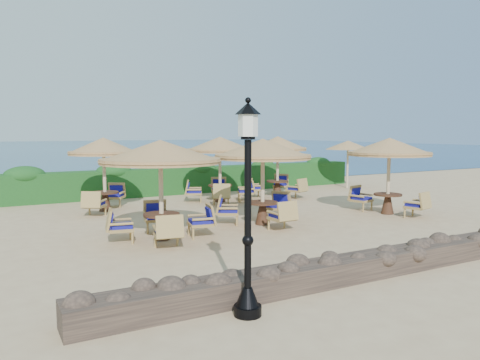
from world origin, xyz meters
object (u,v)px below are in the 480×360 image
Objects in this scene: cafe_set_5 at (278,155)px; cafe_set_1 at (263,161)px; cafe_set_3 at (104,157)px; cafe_set_4 at (220,157)px; lamp_post at (248,218)px; extra_parasol at (348,145)px; cafe_set_2 at (389,156)px; cafe_set_0 at (161,168)px.

cafe_set_1 is at bearing -127.32° from cafe_set_5.
cafe_set_4 is at bearing 0.44° from cafe_set_3.
lamp_post is 1.22× the size of cafe_set_5.
cafe_set_4 is (4.63, 0.04, -0.12)m from cafe_set_3.
lamp_post is at bearing -136.40° from extra_parasol.
cafe_set_1 is 1.04× the size of cafe_set_2.
lamp_post is 1.03× the size of cafe_set_0.
cafe_set_4 is at bearing -176.65° from cafe_set_5.
cafe_set_4 reaches higher than extra_parasol.
cafe_set_3 and cafe_set_4 have the same top height.
cafe_set_1 and cafe_set_5 have the same top height.
cafe_set_4 is (4.31, 5.27, -0.09)m from cafe_set_0.
cafe_set_4 is (4.83, 10.82, 0.27)m from lamp_post.
cafe_set_5 is (2.89, 0.17, 0.02)m from cafe_set_4.
cafe_set_4 is (-3.91, 5.29, -0.19)m from cafe_set_2.
cafe_set_5 is at bearing 37.07° from cafe_set_0.
cafe_set_5 is at bearing 54.94° from lamp_post.
cafe_set_3 is at bearing 88.95° from lamp_post.
cafe_set_1 is at bearing -100.51° from cafe_set_4.
cafe_set_1 is 6.05m from cafe_set_3.
extra_parasol is 0.75× the size of cafe_set_0.
extra_parasol is 12.46m from cafe_set_3.
extra_parasol is at bearing 11.66° from cafe_set_5.
cafe_set_1 is (3.94, 6.04, 0.40)m from lamp_post.
cafe_set_2 and cafe_set_4 have the same top height.
cafe_set_0 is 1.16× the size of cafe_set_3.
cafe_set_5 is at bearing 3.35° from cafe_set_4.
cafe_set_2 reaches higher than extra_parasol.
cafe_set_0 is at bearing -171.95° from cafe_set_1.
cafe_set_2 is (8.73, 5.53, 0.47)m from lamp_post.
cafe_set_3 is (-8.53, 5.26, -0.07)m from cafe_set_2.
cafe_set_3 is 0.97× the size of cafe_set_4.
cafe_set_3 is at bearing -174.42° from extra_parasol.
cafe_set_0 and cafe_set_3 have the same top height.
lamp_post is 17.41m from extra_parasol.
cafe_set_5 is (3.78, 4.96, -0.11)m from cafe_set_1.
cafe_set_0 is 5.24m from cafe_set_3.
cafe_set_0 is (0.51, 5.55, 0.36)m from lamp_post.
cafe_set_5 is (-4.88, -1.01, -0.32)m from extra_parasol.
lamp_post reaches higher than extra_parasol.
cafe_set_5 is (7.72, 10.99, 0.30)m from lamp_post.
extra_parasol is 0.83× the size of cafe_set_2.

